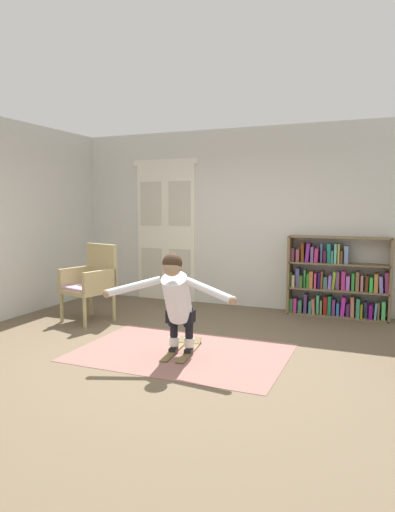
# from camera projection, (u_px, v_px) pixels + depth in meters

# --- Properties ---
(ground_plane) EXTENTS (7.20, 7.20, 0.00)m
(ground_plane) POSITION_uv_depth(u_px,v_px,m) (181.00, 351.00, 5.18)
(ground_plane) COLOR brown
(back_wall) EXTENTS (6.00, 0.10, 2.90)m
(back_wall) POSITION_uv_depth(u_px,v_px,m) (247.00, 218.00, 7.41)
(back_wall) COLOR beige
(back_wall) RESTS_ON ground
(side_wall_left) EXTENTS (0.10, 6.00, 2.90)m
(side_wall_left) POSITION_uv_depth(u_px,v_px,m) (3.00, 220.00, 6.53)
(side_wall_left) COLOR beige
(side_wall_left) RESTS_ON ground
(double_door) EXTENTS (1.22, 0.05, 2.45)m
(double_door) POSITION_uv_depth(u_px,v_px,m) (166.00, 230.00, 7.93)
(double_door) COLOR silver
(double_door) RESTS_ON ground
(rug) EXTENTS (2.35, 1.60, 0.01)m
(rug) POSITION_uv_depth(u_px,v_px,m) (182.00, 352.00, 5.14)
(rug) COLOR #895D54
(rug) RESTS_ON ground
(bookshelf) EXTENTS (1.48, 0.30, 1.20)m
(bookshelf) POSITION_uv_depth(u_px,v_px,m) (335.00, 282.00, 6.78)
(bookshelf) COLOR brown
(bookshelf) RESTS_ON ground
(wicker_chair) EXTENTS (0.74, 0.74, 1.10)m
(wicker_chair) POSITION_uv_depth(u_px,v_px,m) (91.00, 281.00, 6.53)
(wicker_chair) COLOR tan
(wicker_chair) RESTS_ON ground
(skis_pair) EXTENTS (0.37, 0.80, 0.07)m
(skis_pair) POSITION_uv_depth(u_px,v_px,m) (182.00, 350.00, 5.17)
(skis_pair) COLOR brown
(skis_pair) RESTS_ON rug
(person_skier) EXTENTS (1.43, 0.72, 1.09)m
(person_skier) POSITION_uv_depth(u_px,v_px,m) (177.00, 296.00, 4.90)
(person_skier) COLOR white
(person_skier) RESTS_ON skis_pair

